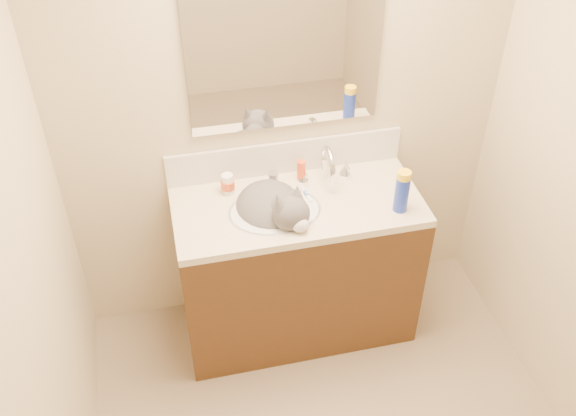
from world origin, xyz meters
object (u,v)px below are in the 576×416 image
basin (275,222)px  cat (274,211)px  vanity_cabinet (297,270)px  amber_bottle (301,170)px  faucet (327,167)px  pill_bottle (228,184)px  spray_can (402,194)px  silver_jar (273,177)px

basin → cat: cat is taller
vanity_cabinet → amber_bottle: amber_bottle is taller
vanity_cabinet → basin: basin is taller
faucet → vanity_cabinet: bearing=-142.7°
cat → vanity_cabinet: bearing=-17.4°
pill_bottle → spray_can: spray_can is taller
silver_jar → amber_bottle: bearing=-2.5°
cat → silver_jar: cat is taller
faucet → spray_can: faucet is taller
vanity_cabinet → faucet: bearing=37.3°
vanity_cabinet → silver_jar: (-0.08, 0.19, 0.48)m
amber_bottle → spray_can: size_ratio=0.59×
pill_bottle → amber_bottle: amber_bottle is taller
spray_can → vanity_cabinet: bearing=161.3°
vanity_cabinet → pill_bottle: size_ratio=11.61×
basin → faucet: faucet is taller
faucet → silver_jar: size_ratio=4.77×
cat → amber_bottle: size_ratio=4.70×
vanity_cabinet → cat: cat is taller
silver_jar → faucet: bearing=-11.5°
faucet → amber_bottle: size_ratio=2.60×
vanity_cabinet → spray_can: spray_can is taller
vanity_cabinet → basin: bearing=-166.0°
silver_jar → amber_bottle: 0.14m
amber_bottle → basin: bearing=-130.4°
basin → faucet: bearing=29.1°
silver_jar → amber_bottle: size_ratio=0.55×
cat → pill_bottle: (-0.19, 0.17, 0.07)m
cat → silver_jar: 0.21m
basin → amber_bottle: amber_bottle is taller
basin → spray_can: bearing=-12.2°
vanity_cabinet → silver_jar: 0.52m
spray_can → faucet: bearing=133.7°
basin → pill_bottle: size_ratio=4.35×
cat → amber_bottle: (0.18, 0.20, 0.07)m
faucet → silver_jar: (-0.26, 0.05, -0.06)m
cat → pill_bottle: 0.27m
pill_bottle → amber_bottle: bearing=3.6°
faucet → spray_can: size_ratio=1.54×
cat → silver_jar: size_ratio=8.62×
faucet → cat: (-0.30, -0.15, -0.10)m
vanity_cabinet → cat: size_ratio=2.37×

